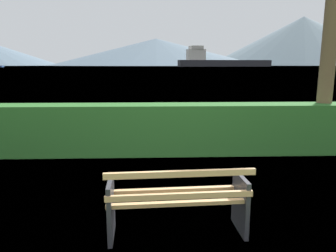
# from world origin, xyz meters

# --- Properties ---
(ground_plane) EXTENTS (1400.00, 1400.00, 0.00)m
(ground_plane) POSITION_xyz_m (0.00, 0.00, 0.00)
(ground_plane) COLOR #567A38
(water_surface) EXTENTS (620.00, 620.00, 0.00)m
(water_surface) POSITION_xyz_m (0.00, 308.81, 0.00)
(water_surface) COLOR #7A99A8
(water_surface) RESTS_ON ground_plane
(park_bench) EXTENTS (1.62, 0.66, 0.87)m
(park_bench) POSITION_xyz_m (0.00, -0.06, 0.42)
(park_bench) COLOR tan
(park_bench) RESTS_ON ground_plane
(hedge_row) EXTENTS (11.63, 0.70, 1.10)m
(hedge_row) POSITION_xyz_m (0.00, 3.39, 0.55)
(hedge_row) COLOR #2D6B28
(hedge_row) RESTS_ON ground_plane
(cargo_ship_large) EXTENTS (81.84, 22.75, 17.17)m
(cargo_ship_large) POSITION_xyz_m (53.00, 271.49, 4.80)
(cargo_ship_large) COLOR #232328
(cargo_ship_large) RESTS_ON water_surface
(distant_hills) EXTENTS (871.34, 400.33, 89.24)m
(distant_hills) POSITION_xyz_m (108.02, 572.79, 34.81)
(distant_hills) COLOR slate
(distant_hills) RESTS_ON ground_plane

